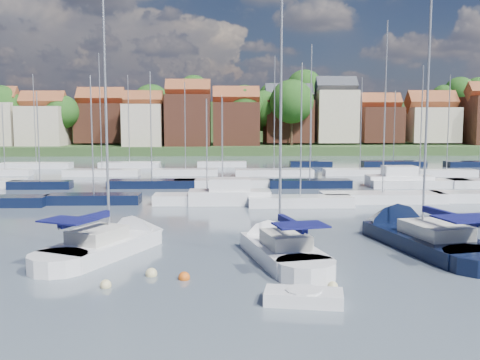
{
  "coord_description": "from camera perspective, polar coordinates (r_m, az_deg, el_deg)",
  "views": [
    {
      "loc": [
        -5.83,
        -25.75,
        7.2
      ],
      "look_at": [
        -4.6,
        14.0,
        2.76
      ],
      "focal_mm": 40.0,
      "sensor_mm": 36.0,
      "label": 1
    }
  ],
  "objects": [
    {
      "name": "tender",
      "position": [
        21.74,
        6.8,
        -12.31
      ],
      "size": [
        3.28,
        1.96,
        0.66
      ],
      "rotation": [
        0.0,
        0.0,
        -0.18
      ],
      "color": "white",
      "rests_on": "ground"
    },
    {
      "name": "buoy_e",
      "position": [
        35.66,
        17.35,
        -5.57
      ],
      "size": [
        0.44,
        0.44,
        0.44
      ],
      "primitive_type": "sphere",
      "color": "#D85914",
      "rests_on": "ground"
    },
    {
      "name": "buoy_g",
      "position": [
        25.6,
        -9.44,
        -10.05
      ],
      "size": [
        0.55,
        0.55,
        0.55
      ],
      "primitive_type": "sphere",
      "color": "beige",
      "rests_on": "ground"
    },
    {
      "name": "buoy_h",
      "position": [
        34.21,
        19.64,
        -6.15
      ],
      "size": [
        0.49,
        0.49,
        0.49
      ],
      "primitive_type": "sphere",
      "color": "beige",
      "rests_on": "ground"
    },
    {
      "name": "buoy_b",
      "position": [
        24.31,
        -14.13,
        -11.06
      ],
      "size": [
        0.5,
        0.5,
        0.5
      ],
      "primitive_type": "sphere",
      "color": "beige",
      "rests_on": "ground"
    },
    {
      "name": "far_shore_town",
      "position": [
        158.64,
        1.14,
        5.44
      ],
      "size": [
        212.46,
        90.0,
        22.27
      ],
      "color": "#334D26",
      "rests_on": "ground"
    },
    {
      "name": "sailboat_left",
      "position": [
        30.87,
        -12.86,
        -6.6
      ],
      "size": [
        7.33,
        11.19,
        14.98
      ],
      "rotation": [
        0.0,
        0.0,
        1.13
      ],
      "color": "white",
      "rests_on": "ground"
    },
    {
      "name": "marina_field",
      "position": [
        61.76,
        5.43,
        0.05
      ],
      "size": [
        79.62,
        41.41,
        15.93
      ],
      "color": "white",
      "rests_on": "ground"
    },
    {
      "name": "buoy_c",
      "position": [
        24.84,
        -5.98,
        -10.51
      ],
      "size": [
        0.53,
        0.53,
        0.53
      ],
      "primitive_type": "sphere",
      "color": "#D85914",
      "rests_on": "ground"
    },
    {
      "name": "sailboat_navy",
      "position": [
        33.78,
        17.58,
        -5.64
      ],
      "size": [
        6.52,
        14.26,
        19.0
      ],
      "rotation": [
        0.0,
        0.0,
        1.79
      ],
      "color": "black",
      "rests_on": "ground"
    },
    {
      "name": "ground",
      "position": [
        66.4,
        3.27,
        0.14
      ],
      "size": [
        260.0,
        260.0,
        0.0
      ],
      "primitive_type": "plane",
      "color": "#3F4B56",
      "rests_on": "ground"
    },
    {
      "name": "sailboat_centre",
      "position": [
        29.05,
        3.8,
        -7.26
      ],
      "size": [
        4.99,
        10.96,
        14.47
      ],
      "rotation": [
        0.0,
        0.0,
        1.78
      ],
      "color": "white",
      "rests_on": "ground"
    },
    {
      "name": "buoy_d",
      "position": [
        23.76,
        9.85,
        -11.37
      ],
      "size": [
        0.46,
        0.46,
        0.46
      ],
      "primitive_type": "sphere",
      "color": "beige",
      "rests_on": "ground"
    }
  ]
}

